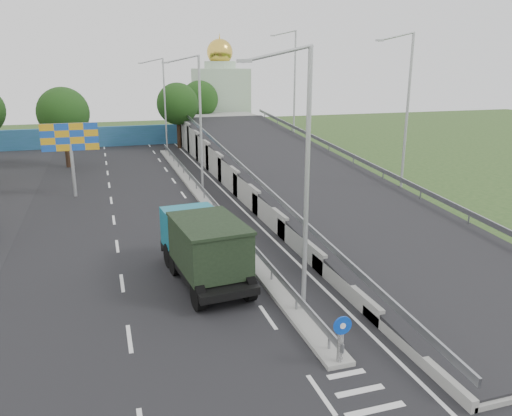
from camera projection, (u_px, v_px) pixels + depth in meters
name	position (u px, v px, depth m)	size (l,w,h in m)	color
ground	(373.00, 408.00, 14.45)	(160.00, 160.00, 0.00)	#2D4C1E
road_surface	(171.00, 220.00, 31.91)	(26.00, 90.00, 0.04)	black
median	(204.00, 199.00, 36.41)	(1.00, 44.00, 0.20)	gray
overpass_ramp	(300.00, 171.00, 38.11)	(10.00, 50.00, 3.50)	gray
median_guardrail	(204.00, 191.00, 36.23)	(0.09, 44.00, 0.71)	gray
sign_bollard	(341.00, 339.00, 16.15)	(0.64, 0.23, 1.67)	black
lamp_post_near	(302.00, 171.00, 18.36)	(2.74, 0.18, 10.08)	#B2B5B7
lamp_post_mid	(198.00, 118.00, 36.69)	(2.74, 0.18, 10.08)	#B2B5B7
lamp_post_far	(163.00, 100.00, 55.02)	(2.74, 0.18, 10.08)	#B2B5B7
blue_wall	(125.00, 136.00, 60.62)	(30.00, 0.50, 2.40)	#215D7B
church	(221.00, 96.00, 70.84)	(7.00, 7.00, 13.80)	#B2CCAD
billboard	(70.00, 141.00, 36.35)	(4.00, 0.24, 5.50)	#B2B5B7
tree_left_mid	(63.00, 113.00, 46.79)	(4.80, 4.80, 7.60)	black
tree_median_far	(178.00, 104.00, 57.58)	(4.80, 4.80, 7.60)	black
tree_ramp_far	(200.00, 99.00, 65.14)	(4.80, 4.80, 7.60)	black
dump_truck	(204.00, 245.00, 22.62)	(3.23, 7.20, 3.08)	black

